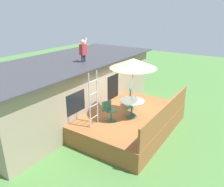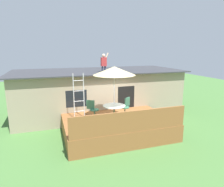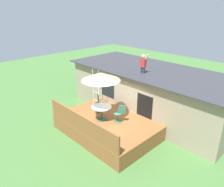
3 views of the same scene
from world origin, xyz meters
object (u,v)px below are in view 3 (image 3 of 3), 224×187
step_ladder (96,88)px  patio_chair_left (99,103)px  patio_umbrella (101,76)px  patio_table (102,109)px  patio_chair_right (119,114)px  person_figure (143,62)px

step_ladder → patio_chair_left: size_ratio=2.39×
step_ladder → patio_umbrella: bearing=-31.1°
patio_table → step_ladder: size_ratio=0.47×
patio_table → patio_umbrella: size_ratio=0.41×
patio_table → patio_chair_left: size_ratio=1.13×
step_ladder → patio_chair_right: (2.26, -0.39, -0.64)m
patio_table → patio_chair_right: size_ratio=1.13×
patio_chair_left → person_figure: bearing=95.0°
step_ladder → person_figure: (1.80, 1.94, 1.50)m
step_ladder → person_figure: size_ratio=1.98×
patio_umbrella → patio_chair_left: patio_umbrella is taller
patio_chair_left → patio_chair_right: size_ratio=1.00×
step_ladder → person_figure: 3.04m
patio_umbrella → person_figure: 2.86m
step_ladder → patio_chair_left: step_ladder is taller
patio_table → person_figure: (0.32, 2.83, 2.01)m
patio_umbrella → patio_chair_left: (-0.87, 0.56, -1.89)m
step_ladder → patio_chair_left: (0.61, -0.33, -0.64)m
person_figure → patio_chair_right: size_ratio=1.21×
patio_table → step_ladder: 1.80m
patio_table → person_figure: size_ratio=0.94×
person_figure → step_ladder: bearing=-133.0°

